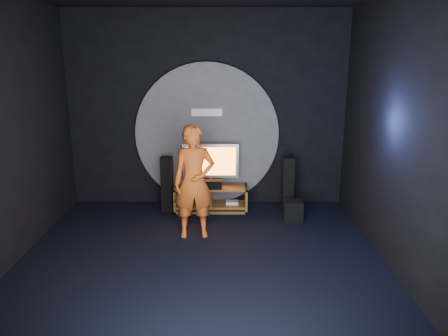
% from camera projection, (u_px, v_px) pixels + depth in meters
% --- Properties ---
extents(floor, '(5.00, 5.00, 0.00)m').
position_uv_depth(floor, '(201.00, 263.00, 5.90)').
color(floor, black).
rests_on(floor, ground).
extents(back_wall, '(5.00, 0.04, 3.50)m').
position_uv_depth(back_wall, '(207.00, 110.00, 7.87)').
color(back_wall, black).
rests_on(back_wall, ground).
extents(front_wall, '(5.00, 0.04, 3.50)m').
position_uv_depth(front_wall, '(178.00, 202.00, 3.03)').
color(front_wall, black).
rests_on(front_wall, ground).
extents(right_wall, '(0.04, 5.00, 3.50)m').
position_uv_depth(right_wall, '(399.00, 136.00, 5.44)').
color(right_wall, black).
rests_on(right_wall, ground).
extents(wall_disc_panel, '(2.60, 0.11, 2.60)m').
position_uv_depth(wall_disc_panel, '(207.00, 135.00, 7.93)').
color(wall_disc_panel, '#515156').
rests_on(wall_disc_panel, ground).
extents(media_console, '(1.30, 0.45, 0.45)m').
position_uv_depth(media_console, '(211.00, 200.00, 7.83)').
color(media_console, brown).
rests_on(media_console, ground).
extents(tv, '(0.99, 0.22, 0.75)m').
position_uv_depth(tv, '(211.00, 163.00, 7.72)').
color(tv, '#B1B1B8').
rests_on(tv, media_console).
extents(center_speaker, '(0.40, 0.15, 0.15)m').
position_uv_depth(center_speaker, '(210.00, 184.00, 7.60)').
color(center_speaker, black).
rests_on(center_speaker, media_console).
extents(remote, '(0.18, 0.05, 0.02)m').
position_uv_depth(remote, '(181.00, 188.00, 7.65)').
color(remote, black).
rests_on(remote, media_console).
extents(tower_speaker_left, '(0.20, 0.22, 0.98)m').
position_uv_depth(tower_speaker_left, '(167.00, 184.00, 7.76)').
color(tower_speaker_left, black).
rests_on(tower_speaker_left, ground).
extents(tower_speaker_right, '(0.20, 0.22, 0.98)m').
position_uv_depth(tower_speaker_right, '(288.00, 184.00, 7.75)').
color(tower_speaker_right, black).
rests_on(tower_speaker_right, ground).
extents(subwoofer, '(0.32, 0.32, 0.35)m').
position_uv_depth(subwoofer, '(293.00, 211.00, 7.35)').
color(subwoofer, black).
rests_on(subwoofer, ground).
extents(player, '(0.68, 0.49, 1.73)m').
position_uv_depth(player, '(194.00, 182.00, 6.57)').
color(player, '#D55A1D').
rests_on(player, ground).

